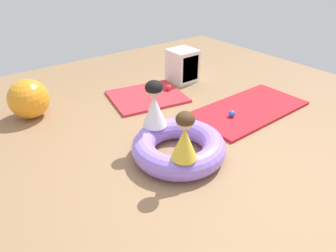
{
  "coord_description": "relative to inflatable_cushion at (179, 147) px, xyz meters",
  "views": [
    {
      "loc": [
        -1.78,
        -2.08,
        2.06
      ],
      "look_at": [
        0.01,
        0.28,
        0.31
      ],
      "focal_mm": 32.24,
      "sensor_mm": 36.0,
      "label": 1
    }
  ],
  "objects": [
    {
      "name": "play_ball_pink",
      "position": [
        0.76,
        1.54,
        -0.05
      ],
      "size": [
        0.08,
        0.08,
        0.08
      ],
      "primitive_type": "sphere",
      "color": "pink",
      "rests_on": "gym_mat_center_rear"
    },
    {
      "name": "play_ball_blue",
      "position": [
        1.13,
        0.23,
        -0.05
      ],
      "size": [
        0.09,
        0.09,
        0.09
      ],
      "primitive_type": "sphere",
      "color": "blue",
      "rests_on": "gym_mat_far_left"
    },
    {
      "name": "inflatable_cushion",
      "position": [
        0.0,
        0.0,
        0.0
      ],
      "size": [
        1.06,
        1.06,
        0.26
      ],
      "primitive_type": "torus",
      "color": "#9975EA",
      "rests_on": "ground"
    },
    {
      "name": "gym_mat_center_rear",
      "position": [
        0.59,
        1.52,
        -0.11
      ],
      "size": [
        1.27,
        1.13,
        0.04
      ],
      "primitive_type": "cube",
      "rotation": [
        0.0,
        0.0,
        -0.19
      ],
      "color": "red",
      "rests_on": "ground"
    },
    {
      "name": "child_in_yellow",
      "position": [
        -0.2,
        -0.33,
        0.38
      ],
      "size": [
        0.32,
        0.32,
        0.51
      ],
      "rotation": [
        0.0,
        0.0,
        4.95
      ],
      "color": "yellow",
      "rests_on": "inflatable_cushion"
    },
    {
      "name": "gym_mat_far_left",
      "position": [
        1.54,
        0.26,
        -0.11
      ],
      "size": [
        1.77,
        0.92,
        0.04
      ],
      "primitive_type": "cube",
      "rotation": [
        0.0,
        0.0,
        0.02
      ],
      "color": "red",
      "rests_on": "ground"
    },
    {
      "name": "ground_plane",
      "position": [
        -0.01,
        -0.08,
        -0.13
      ],
      "size": [
        8.0,
        8.0,
        0.0
      ],
      "primitive_type": "plane",
      "color": "#93704C"
    },
    {
      "name": "play_ball_red",
      "position": [
        0.98,
        1.48,
        -0.04
      ],
      "size": [
        0.1,
        0.1,
        0.1
      ],
      "primitive_type": "sphere",
      "color": "red",
      "rests_on": "gym_mat_center_rear"
    },
    {
      "name": "child_in_white",
      "position": [
        -0.06,
        0.38,
        0.4
      ],
      "size": [
        0.33,
        0.33,
        0.56
      ],
      "rotation": [
        0.0,
        0.0,
        1.41
      ],
      "color": "white",
      "rests_on": "inflatable_cushion"
    },
    {
      "name": "play_ball_teal",
      "position": [
        0.92,
        1.79,
        -0.05
      ],
      "size": [
        0.08,
        0.08,
        0.08
      ],
      "primitive_type": "sphere",
      "color": "teal",
      "rests_on": "gym_mat_center_rear"
    },
    {
      "name": "storage_cube",
      "position": [
        1.49,
        1.72,
        0.15
      ],
      "size": [
        0.44,
        0.44,
        0.56
      ],
      "color": "white",
      "rests_on": "ground"
    },
    {
      "name": "exercise_ball_large",
      "position": [
        -1.05,
        1.98,
        0.14
      ],
      "size": [
        0.55,
        0.55,
        0.55
      ],
      "primitive_type": "sphere",
      "color": "orange",
      "rests_on": "ground"
    }
  ]
}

